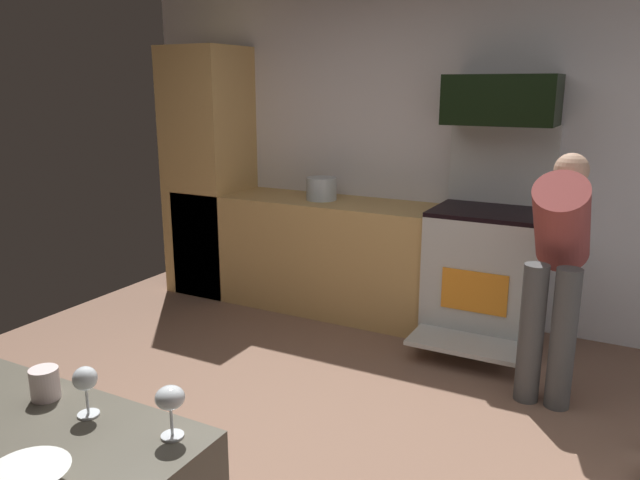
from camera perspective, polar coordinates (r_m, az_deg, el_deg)
ground_plane at (r=3.23m, az=-4.26°, el=-19.58°), size 5.20×4.80×0.02m
wall_back at (r=4.84m, az=10.58°, el=8.25°), size 5.20×0.12×2.60m
lower_cabinet_run at (r=5.02m, az=-0.95°, el=-1.17°), size 2.40×0.60×0.90m
cabinet_column at (r=5.45m, az=-10.25°, el=6.26°), size 0.60×0.60×2.10m
oven_range at (r=4.50m, az=15.26°, el=-2.74°), size 0.76×0.98×1.52m
microwave at (r=4.41m, az=16.56°, el=12.40°), size 0.74×0.38×0.33m
person_cook at (r=3.71m, az=21.24°, el=-1.62°), size 0.31×0.62×1.40m
mixing_bowl_prep at (r=1.60m, az=-25.46°, el=-19.54°), size 0.18×0.18×0.06m
wine_glass_near at (r=1.65m, az=-13.79°, el=-14.29°), size 0.08×0.08×0.14m
wine_glass_mid at (r=1.82m, az=-21.03°, el=-12.19°), size 0.07×0.07×0.14m
mug_coffee at (r=1.98m, az=-24.19°, el=-12.13°), size 0.08×0.08×0.09m
stock_pot at (r=4.86m, az=0.13°, el=4.81°), size 0.24×0.24×0.18m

